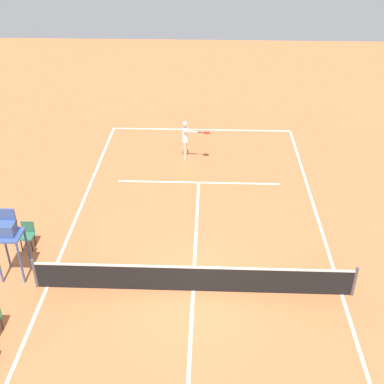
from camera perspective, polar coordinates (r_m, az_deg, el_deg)
ground_plane at (r=15.59m, az=0.12°, el=-11.30°), size 60.00×60.00×0.00m
court_lines at (r=15.59m, az=0.12°, el=-11.29°), size 9.23×24.18×0.01m
tennis_net at (r=15.26m, az=0.12°, el=-9.93°), size 9.83×0.10×1.07m
player_serving at (r=22.41m, az=-0.68°, el=6.40°), size 1.29×0.72×1.82m
tennis_ball at (r=21.45m, az=-1.61°, el=1.99°), size 0.07×0.07×0.07m
umpire_chair at (r=16.16m, az=-20.40°, el=-4.57°), size 0.80×0.80×2.41m
courtside_chair_mid at (r=17.89m, az=-18.45°, el=-4.59°), size 0.44×0.46×0.95m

